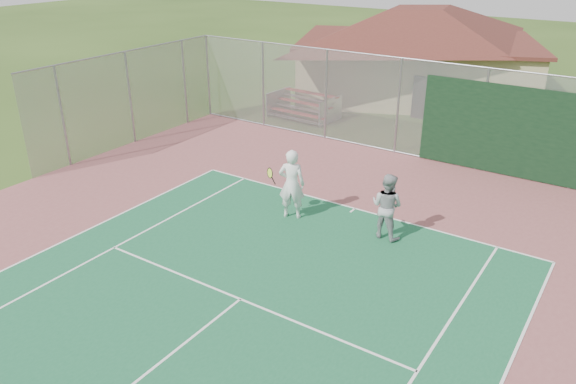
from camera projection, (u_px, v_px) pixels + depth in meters
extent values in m
cylinder|color=gray|center=(208.00, 76.00, 24.75)|extent=(0.08, 0.08, 3.50)
cylinder|color=gray|center=(263.00, 85.00, 23.24)|extent=(0.08, 0.08, 3.50)
cylinder|color=gray|center=(326.00, 95.00, 21.73)|extent=(0.08, 0.08, 3.50)
cylinder|color=gray|center=(398.00, 107.00, 20.22)|extent=(0.08, 0.08, 3.50)
cylinder|color=gray|center=(482.00, 120.00, 18.71)|extent=(0.08, 0.08, 3.50)
cylinder|color=gray|center=(430.00, 61.00, 18.99)|extent=(20.00, 0.05, 0.05)
cylinder|color=gray|center=(420.00, 156.00, 20.42)|extent=(20.00, 0.05, 0.05)
cube|color=#999EA0|center=(425.00, 111.00, 19.72)|extent=(20.00, 0.02, 3.50)
cylinder|color=gray|center=(185.00, 83.00, 23.61)|extent=(0.08, 0.08, 3.50)
cylinder|color=gray|center=(130.00, 98.00, 21.33)|extent=(0.08, 0.08, 3.50)
cylinder|color=gray|center=(63.00, 117.00, 19.05)|extent=(0.08, 0.08, 3.50)
cube|color=#999EA0|center=(130.00, 98.00, 21.33)|extent=(0.02, 9.00, 3.50)
cube|color=#C9B580|center=(415.00, 69.00, 27.97)|extent=(12.67, 10.70, 2.69)
cube|color=brown|center=(417.00, 41.00, 27.40)|extent=(13.26, 11.28, 0.16)
pyramid|color=brown|center=(420.00, 7.00, 26.75)|extent=(13.94, 11.77, 1.61)
cube|color=black|center=(421.00, 98.00, 24.49)|extent=(0.81, 0.06, 1.88)
cube|color=#A92F27|center=(297.00, 113.00, 24.47)|extent=(2.91, 0.45, 0.05)
cube|color=#B2B5BA|center=(294.00, 119.00, 24.36)|extent=(2.91, 0.42, 0.04)
cube|color=#A92F27|center=(304.00, 103.00, 24.73)|extent=(2.91, 0.45, 0.05)
cube|color=#B2B5BA|center=(301.00, 108.00, 24.63)|extent=(2.91, 0.42, 0.04)
cube|color=#A92F27|center=(310.00, 93.00, 25.00)|extent=(2.91, 0.45, 0.05)
cube|color=#B2B5BA|center=(307.00, 98.00, 24.89)|extent=(2.91, 0.42, 0.04)
cube|color=#B2B5BA|center=(279.00, 102.00, 25.47)|extent=(0.16, 1.74, 1.06)
cube|color=#B2B5BA|center=(330.00, 111.00, 24.11)|extent=(0.16, 1.74, 1.06)
imported|color=white|center=(292.00, 185.00, 15.66)|extent=(0.87, 0.73, 2.03)
imported|color=#9C9FA1|center=(387.00, 207.00, 14.64)|extent=(0.93, 0.75, 1.80)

